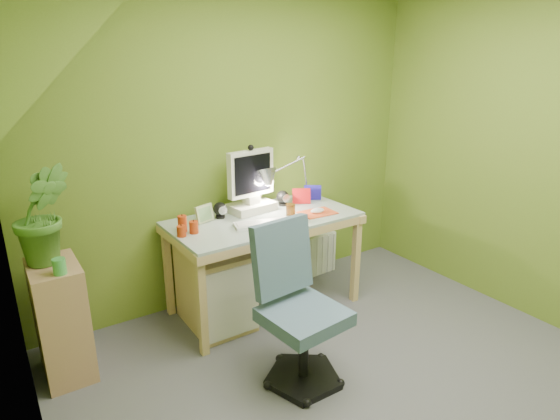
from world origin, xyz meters
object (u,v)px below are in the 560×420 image
desk (264,263)px  desk_lamp (300,168)px  side_ledge (62,320)px  potted_plant (43,214)px  radiator (315,253)px  monitor (251,174)px  task_chair (304,315)px

desk → desk_lamp: (0.45, 0.18, 0.64)m
side_ledge → potted_plant: size_ratio=1.24×
desk_lamp → radiator: bearing=30.5°
monitor → desk_lamp: size_ratio=1.05×
monitor → side_ledge: size_ratio=0.80×
monitor → task_chair: bearing=-110.9°
monitor → radiator: bearing=0.6°
side_ledge → potted_plant: 0.65m
monitor → desk_lamp: 0.45m
side_ledge → radiator: bearing=7.7°
desk → potted_plant: potted_plant is taller
desk → task_chair: (-0.26, -0.86, 0.08)m
potted_plant → radiator: potted_plant is taller
desk → potted_plant: size_ratio=2.35×
radiator → task_chair: bearing=-133.1°
desk → side_ledge: bearing=179.2°
monitor → side_ledge: (-1.41, -0.19, -0.66)m
desk → potted_plant: (-1.41, 0.04, 0.64)m
desk → desk_lamp: bearing=20.4°
desk → task_chair: size_ratio=1.55×
desk → monitor: (0.00, 0.18, 0.65)m
potted_plant → radiator: 2.26m
radiator → potted_plant: bearing=-177.0°
monitor → desk_lamp: (0.45, 0.00, -0.01)m
task_chair → potted_plant: bearing=136.3°
potted_plant → task_chair: size_ratio=0.66×
desk_lamp → side_ledge: (-1.86, -0.19, -0.64)m
potted_plant → monitor: bearing=5.8°
monitor → desk_lamp: monitor is taller
desk → side_ledge: desk is taller
desk → task_chair: bearing=-108.1°
side_ledge → task_chair: task_chair is taller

